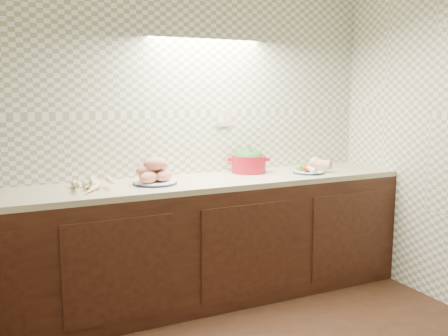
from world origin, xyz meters
name	(u,v)px	position (x,y,z in m)	size (l,w,h in m)	color
room	(291,69)	(0.00, 0.00, 1.63)	(3.60, 3.60, 2.60)	black
counter	(99,307)	(-0.68, 0.68, 0.45)	(3.60, 3.60, 0.90)	black
parsnip_pile	(93,185)	(-0.54, 1.51, 0.93)	(0.29, 0.31, 0.06)	beige
sweet_potato_plate	(154,173)	(-0.12, 1.51, 0.97)	(0.31, 0.31, 0.18)	#111C3D
onion_bowl	(153,175)	(-0.09, 1.63, 0.94)	(0.14, 0.14, 0.11)	black
dutch_oven	(249,161)	(0.70, 1.65, 0.99)	(0.36, 0.36, 0.19)	#AB1124
veg_plate	(311,167)	(1.15, 1.45, 0.94)	(0.31, 0.31, 0.12)	#111C3D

